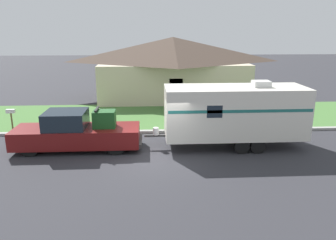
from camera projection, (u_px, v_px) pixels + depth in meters
The scene contains 7 objects.
ground_plane at pixel (162, 158), 14.84m from camera, with size 120.00×120.00×0.00m, color #2D2D33.
curb_strip at pixel (159, 131), 18.42m from camera, with size 80.00×0.30×0.14m.
lawn_strip at pixel (157, 116), 21.95m from camera, with size 80.00×7.00×0.03m.
house_across_street at pixel (173, 67), 27.24m from camera, with size 12.68×7.43×5.00m.
pickup_truck at pixel (77, 132), 15.68m from camera, with size 6.06×1.94×2.02m.
travel_trailer at pixel (235, 112), 15.86m from camera, with size 7.76×2.34×3.26m.
mailbox at pixel (11, 114), 18.69m from camera, with size 0.48×0.20×1.22m.
Camera 1 is at (-0.51, -13.82, 5.66)m, focal length 35.00 mm.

